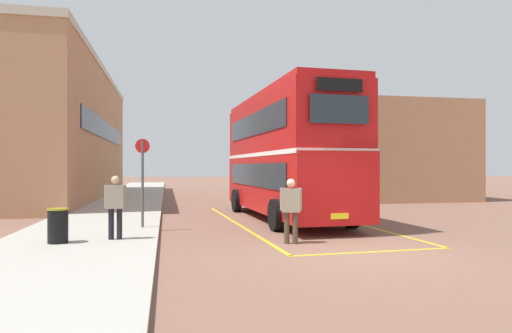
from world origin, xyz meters
TOP-DOWN VIEW (x-y plane):
  - ground_plane at (0.00, 14.40)m, footprint 135.60×135.60m
  - sidewalk_left at (-6.50, 16.80)m, footprint 4.00×57.60m
  - brick_building_left at (-11.08, 20.59)m, footprint 6.08×23.00m
  - depot_building_right at (9.47, 18.83)m, footprint 8.01×12.04m
  - double_decker_bus at (0.20, 7.16)m, footprint 3.19×10.03m
  - single_deck_bus at (2.37, 24.49)m, footprint 3.04×8.83m
  - pedestrian_boarding at (-1.11, 1.71)m, footprint 0.55×0.35m
  - pedestrian_waiting_near at (-5.57, 2.44)m, footprint 0.55×0.28m
  - litter_bin at (-6.88, 2.15)m, footprint 0.50×0.50m
  - bus_stop_sign at (-5.00, 4.70)m, footprint 0.44×0.08m
  - bay_marking_yellow at (0.24, 5.28)m, footprint 4.78×12.12m

SIDE VIEW (x-z plane):
  - ground_plane at x=0.00m, z-range 0.00..0.00m
  - bay_marking_yellow at x=0.24m, z-range 0.00..0.01m
  - sidewalk_left at x=-6.50m, z-range 0.00..0.14m
  - litter_bin at x=-6.88m, z-range 0.14..0.99m
  - pedestrian_boarding at x=-1.11m, z-range 0.13..1.82m
  - pedestrian_waiting_near at x=-5.57m, z-range 0.26..1.89m
  - single_deck_bus at x=2.37m, z-range 0.13..3.15m
  - bus_stop_sign at x=-5.00m, z-range 0.41..3.14m
  - double_decker_bus at x=0.20m, z-range 0.14..4.89m
  - depot_building_right at x=9.47m, z-range 0.00..5.85m
  - brick_building_left at x=-11.08m, z-range 0.00..8.22m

